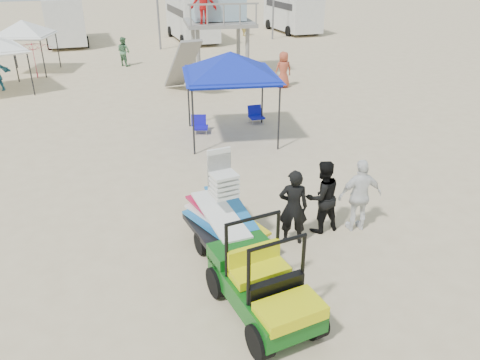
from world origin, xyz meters
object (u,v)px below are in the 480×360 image
object	(u,v)px
man_left	(293,207)
utility_cart	(263,278)
surf_trailer	(224,214)
canopy_blue	(230,56)

from	to	relation	value
man_left	utility_cart	bearing A→B (deg)	74.01
surf_trailer	canopy_blue	distance (m)	7.30
utility_cart	canopy_blue	world-z (taller)	canopy_blue
canopy_blue	utility_cart	bearing A→B (deg)	-104.59
utility_cart	canopy_blue	distance (m)	9.47
surf_trailer	man_left	world-z (taller)	surf_trailer
man_left	canopy_blue	world-z (taller)	canopy_blue
utility_cart	surf_trailer	world-z (taller)	surf_trailer
utility_cart	canopy_blue	xyz separation A→B (m)	(2.33, 8.95, 2.05)
utility_cart	surf_trailer	size ratio (longest dim) A/B	1.00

